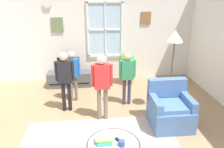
{
  "coord_description": "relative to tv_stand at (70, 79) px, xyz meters",
  "views": [
    {
      "loc": [
        -0.15,
        -3.08,
        2.48
      ],
      "look_at": [
        0.29,
        0.97,
        0.94
      ],
      "focal_mm": 35.43,
      "sensor_mm": 36.0,
      "label": 1
    }
  ],
  "objects": [
    {
      "name": "floor_lamp",
      "position": [
        2.24,
        -1.64,
        1.28
      ],
      "size": [
        0.32,
        0.32,
        1.76
      ],
      "color": "black",
      "rests_on": "ground_plane"
    },
    {
      "name": "book_stack",
      "position": [
        0.72,
        -3.14,
        0.28
      ],
      "size": [
        0.24,
        0.18,
        0.07
      ],
      "color": "#34A9B4",
      "rests_on": "coffee_table"
    },
    {
      "name": "remote_near_books",
      "position": [
        0.93,
        -3.14,
        0.26
      ],
      "size": [
        0.11,
        0.14,
        0.02
      ],
      "primitive_type": "cube",
      "rotation": [
        0.0,
        0.0,
        0.54
      ],
      "color": "black",
      "rests_on": "coffee_table"
    },
    {
      "name": "ground_plane",
      "position": [
        0.71,
        -2.67,
        -0.21
      ],
      "size": [
        6.35,
        6.91,
        0.02
      ],
      "primitive_type": "cube",
      "color": "#9E7A56"
    },
    {
      "name": "person_blue_shirt",
      "position": [
        0.16,
        -0.92,
        0.56
      ],
      "size": [
        0.37,
        0.17,
        1.22
      ],
      "color": "#726656",
      "rests_on": "ground_plane"
    },
    {
      "name": "person_black_shirt",
      "position": [
        0.04,
        -1.38,
        0.63
      ],
      "size": [
        0.4,
        0.18,
        1.32
      ],
      "color": "black",
      "rests_on": "ground_plane"
    },
    {
      "name": "coffee_table",
      "position": [
        0.85,
        -3.19,
        0.22
      ],
      "size": [
        0.77,
        0.77,
        0.45
      ],
      "color": "#99B2B7",
      "rests_on": "ground_plane"
    },
    {
      "name": "person_green_shirt",
      "position": [
        1.39,
        -1.23,
        0.58
      ],
      "size": [
        0.37,
        0.17,
        1.24
      ],
      "color": "#333851",
      "rests_on": "ground_plane"
    },
    {
      "name": "potted_plant_by_window",
      "position": [
        1.59,
        -0.02,
        0.31
      ],
      "size": [
        0.45,
        0.45,
        0.9
      ],
      "color": "#9E6B4C",
      "rests_on": "ground_plane"
    },
    {
      "name": "tv_stand",
      "position": [
        0.0,
        0.0,
        0.0
      ],
      "size": [
        1.18,
        0.44,
        0.4
      ],
      "color": "#4C4C51",
      "rests_on": "ground_plane"
    },
    {
      "name": "cup",
      "position": [
        0.96,
        -3.25,
        0.29
      ],
      "size": [
        0.09,
        0.09,
        0.09
      ],
      "primitive_type": "cylinder",
      "color": "#334C8C",
      "rests_on": "coffee_table"
    },
    {
      "name": "back_wall",
      "position": [
        0.71,
        0.54,
        1.21
      ],
      "size": [
        5.75,
        0.17,
        2.81
      ],
      "color": "silver",
      "rests_on": "ground_plane"
    },
    {
      "name": "area_rug",
      "position": [
        0.68,
        -2.72,
        -0.2
      ],
      "size": [
        2.72,
        1.82,
        0.01
      ],
      "primitive_type": "cube",
      "color": "tan",
      "rests_on": "ground_plane"
    },
    {
      "name": "television",
      "position": [
        0.0,
        -0.0,
        0.42
      ],
      "size": [
        0.59,
        0.08,
        0.42
      ],
      "color": "#4C4C4C",
      "rests_on": "tv_stand"
    },
    {
      "name": "person_red_shirt",
      "position": [
        0.79,
        -1.81,
        0.66
      ],
      "size": [
        0.41,
        0.19,
        1.37
      ],
      "color": "#726656",
      "rests_on": "ground_plane"
    },
    {
      "name": "armchair",
      "position": [
        2.07,
        -2.15,
        0.13
      ],
      "size": [
        0.76,
        0.74,
        0.87
      ],
      "color": "#476B9E",
      "rests_on": "ground_plane"
    }
  ]
}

